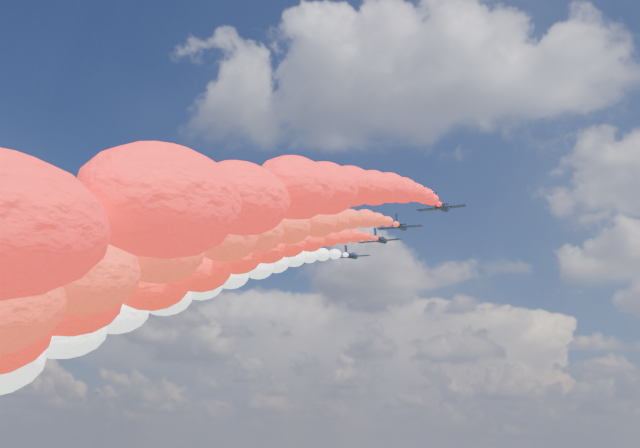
% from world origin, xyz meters
% --- Properties ---
extents(jet_0, '(9.52, 12.69, 5.03)m').
position_xyz_m(jet_0, '(-27.19, -5.87, 94.60)').
color(jet_0, black).
extents(jet_1, '(9.27, 12.51, 5.03)m').
position_xyz_m(jet_1, '(-19.14, 1.99, 94.60)').
color(jet_1, black).
extents(trail_1, '(5.98, 125.83, 46.46)m').
position_xyz_m(trail_1, '(-19.14, -62.91, 73.32)').
color(trail_1, blue).
extents(jet_2, '(9.00, 12.32, 5.03)m').
position_xyz_m(jet_2, '(-8.82, 11.50, 94.60)').
color(jet_2, black).
extents(trail_2, '(5.98, 125.83, 46.46)m').
position_xyz_m(trail_2, '(-8.82, -53.40, 73.32)').
color(trail_2, '#0E5CFF').
extents(jet_3, '(9.25, 12.50, 5.03)m').
position_xyz_m(jet_3, '(-0.65, 10.43, 94.60)').
color(jet_3, black).
extents(trail_3, '(5.98, 125.83, 46.46)m').
position_xyz_m(trail_3, '(-0.65, -54.47, 73.32)').
color(trail_3, white).
extents(jet_4, '(9.23, 12.49, 5.03)m').
position_xyz_m(jet_4, '(1.67, 23.86, 94.60)').
color(jet_4, black).
extents(trail_4, '(5.98, 125.83, 46.46)m').
position_xyz_m(trail_4, '(1.67, -41.04, 73.32)').
color(trail_4, white).
extents(jet_5, '(9.33, 12.56, 5.03)m').
position_xyz_m(jet_5, '(11.01, 12.56, 94.60)').
color(jet_5, black).
extents(trail_5, '(5.98, 125.83, 46.46)m').
position_xyz_m(trail_5, '(11.01, -52.34, 73.32)').
color(trail_5, red).
extents(jet_6, '(9.03, 12.35, 5.03)m').
position_xyz_m(jet_6, '(17.06, 3.91, 94.60)').
color(jet_6, black).
extents(trail_6, '(5.98, 125.83, 46.46)m').
position_xyz_m(trail_6, '(17.06, -60.99, 73.32)').
color(trail_6, red).
extents(jet_7, '(9.60, 12.75, 5.03)m').
position_xyz_m(jet_7, '(26.78, -6.14, 94.60)').
color(jet_7, black).
extents(trail_7, '(5.98, 125.83, 46.46)m').
position_xyz_m(trail_7, '(26.78, -71.04, 73.32)').
color(trail_7, red).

